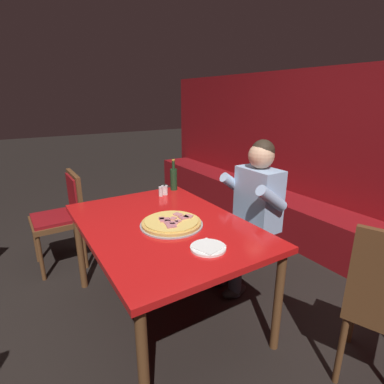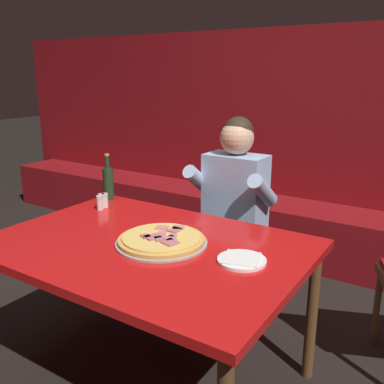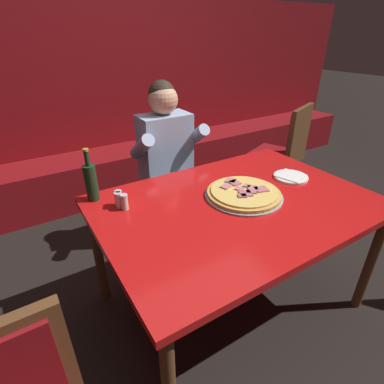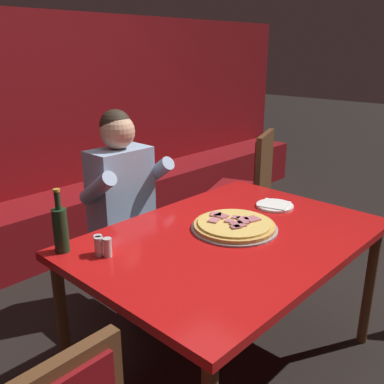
{
  "view_description": "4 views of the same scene",
  "coord_description": "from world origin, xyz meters",
  "px_view_note": "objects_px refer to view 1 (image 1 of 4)",
  "views": [
    {
      "loc": [
        1.75,
        -0.84,
        1.6
      ],
      "look_at": [
        -0.13,
        0.32,
        0.89
      ],
      "focal_mm": 28.0,
      "sensor_mm": 36.0,
      "label": 1
    },
    {
      "loc": [
        1.2,
        -1.46,
        1.53
      ],
      "look_at": [
        0.09,
        0.27,
        0.95
      ],
      "focal_mm": 40.0,
      "sensor_mm": 36.0,
      "label": 2
    },
    {
      "loc": [
        -0.95,
        -1.06,
        1.57
      ],
      "look_at": [
        -0.16,
        0.21,
        0.76
      ],
      "focal_mm": 28.0,
      "sensor_mm": 36.0,
      "label": 3
    },
    {
      "loc": [
        -1.51,
        -1.16,
        1.62
      ],
      "look_at": [
        0.07,
        0.32,
        0.88
      ],
      "focal_mm": 40.0,
      "sensor_mm": 36.0,
      "label": 4
    }
  ],
  "objects_px": {
    "shaker_black_pepper": "(166,191)",
    "dining_chair_far_left": "(63,212)",
    "beer_bottle": "(174,178)",
    "shaker_oregano": "(163,191)",
    "plate_white_paper": "(208,248)",
    "main_dining_table": "(164,232)",
    "diner_seated_blue_shirt": "(250,209)",
    "shaker_parmesan": "(161,192)",
    "pizza": "(172,223)"
  },
  "relations": [
    {
      "from": "main_dining_table",
      "to": "plate_white_paper",
      "type": "height_order",
      "value": "plate_white_paper"
    },
    {
      "from": "pizza",
      "to": "beer_bottle",
      "type": "distance_m",
      "value": 0.83
    },
    {
      "from": "plate_white_paper",
      "to": "shaker_oregano",
      "type": "relative_size",
      "value": 2.44
    },
    {
      "from": "pizza",
      "to": "shaker_parmesan",
      "type": "distance_m",
      "value": 0.65
    },
    {
      "from": "main_dining_table",
      "to": "shaker_black_pepper",
      "type": "distance_m",
      "value": 0.64
    },
    {
      "from": "main_dining_table",
      "to": "dining_chair_far_left",
      "type": "relative_size",
      "value": 1.62
    },
    {
      "from": "main_dining_table",
      "to": "shaker_parmesan",
      "type": "xyz_separation_m",
      "value": [
        -0.54,
        0.25,
        0.11
      ]
    },
    {
      "from": "pizza",
      "to": "shaker_oregano",
      "type": "bearing_deg",
      "value": 158.17
    },
    {
      "from": "shaker_black_pepper",
      "to": "dining_chair_far_left",
      "type": "xyz_separation_m",
      "value": [
        -0.62,
        -0.79,
        -0.25
      ]
    },
    {
      "from": "main_dining_table",
      "to": "pizza",
      "type": "bearing_deg",
      "value": 23.44
    },
    {
      "from": "main_dining_table",
      "to": "diner_seated_blue_shirt",
      "type": "height_order",
      "value": "diner_seated_blue_shirt"
    },
    {
      "from": "dining_chair_far_left",
      "to": "shaker_oregano",
      "type": "bearing_deg",
      "value": 51.75
    },
    {
      "from": "shaker_parmesan",
      "to": "shaker_black_pepper",
      "type": "bearing_deg",
      "value": 100.44
    },
    {
      "from": "pizza",
      "to": "shaker_black_pepper",
      "type": "xyz_separation_m",
      "value": [
        -0.62,
        0.27,
        0.02
      ]
    },
    {
      "from": "shaker_black_pepper",
      "to": "shaker_oregano",
      "type": "bearing_deg",
      "value": -117.34
    },
    {
      "from": "pizza",
      "to": "diner_seated_blue_shirt",
      "type": "bearing_deg",
      "value": 93.69
    },
    {
      "from": "pizza",
      "to": "dining_chair_far_left",
      "type": "bearing_deg",
      "value": -157.31
    },
    {
      "from": "plate_white_paper",
      "to": "shaker_oregano",
      "type": "height_order",
      "value": "shaker_oregano"
    },
    {
      "from": "plate_white_paper",
      "to": "dining_chair_far_left",
      "type": "relative_size",
      "value": 0.23
    },
    {
      "from": "pizza",
      "to": "shaker_black_pepper",
      "type": "distance_m",
      "value": 0.68
    },
    {
      "from": "plate_white_paper",
      "to": "diner_seated_blue_shirt",
      "type": "xyz_separation_m",
      "value": [
        -0.46,
        0.74,
        -0.06
      ]
    },
    {
      "from": "dining_chair_far_left",
      "to": "beer_bottle",
      "type": "bearing_deg",
      "value": 60.68
    },
    {
      "from": "shaker_oregano",
      "to": "shaker_parmesan",
      "type": "bearing_deg",
      "value": -60.95
    },
    {
      "from": "main_dining_table",
      "to": "shaker_oregano",
      "type": "height_order",
      "value": "shaker_oregano"
    },
    {
      "from": "shaker_oregano",
      "to": "dining_chair_far_left",
      "type": "distance_m",
      "value": 1.01
    },
    {
      "from": "beer_bottle",
      "to": "shaker_black_pepper",
      "type": "distance_m",
      "value": 0.18
    },
    {
      "from": "shaker_oregano",
      "to": "diner_seated_blue_shirt",
      "type": "relative_size",
      "value": 0.07
    },
    {
      "from": "plate_white_paper",
      "to": "shaker_parmesan",
      "type": "xyz_separation_m",
      "value": [
        -1.02,
        0.19,
        0.03
      ]
    },
    {
      "from": "pizza",
      "to": "plate_white_paper",
      "type": "bearing_deg",
      "value": 3.35
    },
    {
      "from": "shaker_parmesan",
      "to": "pizza",
      "type": "bearing_deg",
      "value": -19.57
    },
    {
      "from": "shaker_parmesan",
      "to": "shaker_oregano",
      "type": "bearing_deg",
      "value": 119.05
    },
    {
      "from": "main_dining_table",
      "to": "diner_seated_blue_shirt",
      "type": "distance_m",
      "value": 0.8
    },
    {
      "from": "plate_white_paper",
      "to": "dining_chair_far_left",
      "type": "bearing_deg",
      "value": -161.78
    },
    {
      "from": "beer_bottle",
      "to": "diner_seated_blue_shirt",
      "type": "bearing_deg",
      "value": 28.2
    },
    {
      "from": "main_dining_table",
      "to": "beer_bottle",
      "type": "bearing_deg",
      "value": 146.07
    },
    {
      "from": "beer_bottle",
      "to": "plate_white_paper",
      "type": "bearing_deg",
      "value": -18.84
    },
    {
      "from": "shaker_parmesan",
      "to": "dining_chair_far_left",
      "type": "bearing_deg",
      "value": -130.47
    },
    {
      "from": "shaker_black_pepper",
      "to": "diner_seated_blue_shirt",
      "type": "xyz_separation_m",
      "value": [
        0.57,
        0.49,
        -0.09
      ]
    },
    {
      "from": "plate_white_paper",
      "to": "beer_bottle",
      "type": "bearing_deg",
      "value": 161.16
    },
    {
      "from": "pizza",
      "to": "beer_bottle",
      "type": "relative_size",
      "value": 1.48
    },
    {
      "from": "plate_white_paper",
      "to": "shaker_oregano",
      "type": "xyz_separation_m",
      "value": [
        -1.04,
        0.23,
        0.03
      ]
    },
    {
      "from": "beer_bottle",
      "to": "shaker_oregano",
      "type": "relative_size",
      "value": 3.4
    },
    {
      "from": "main_dining_table",
      "to": "shaker_black_pepper",
      "type": "relative_size",
      "value": 17.18
    },
    {
      "from": "main_dining_table",
      "to": "shaker_black_pepper",
      "type": "xyz_separation_m",
      "value": [
        -0.55,
        0.3,
        0.11
      ]
    },
    {
      "from": "beer_bottle",
      "to": "pizza",
      "type": "bearing_deg",
      "value": -29.56
    },
    {
      "from": "shaker_oregano",
      "to": "shaker_parmesan",
      "type": "distance_m",
      "value": 0.04
    },
    {
      "from": "beer_bottle",
      "to": "shaker_parmesan",
      "type": "height_order",
      "value": "beer_bottle"
    },
    {
      "from": "shaker_black_pepper",
      "to": "dining_chair_far_left",
      "type": "bearing_deg",
      "value": -128.02
    },
    {
      "from": "main_dining_table",
      "to": "dining_chair_far_left",
      "type": "bearing_deg",
      "value": -157.36
    },
    {
      "from": "shaker_black_pepper",
      "to": "plate_white_paper",
      "type": "bearing_deg",
      "value": -13.56
    }
  ]
}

